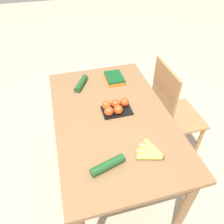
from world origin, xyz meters
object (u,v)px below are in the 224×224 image
at_px(chair, 171,113).
at_px(banana_bunch, 151,152).
at_px(carrot_bag, 114,78).
at_px(cucumber_near, 108,165).
at_px(cucumber_far, 81,83).
at_px(tomato_pack, 115,107).

height_order(chair, banana_bunch, chair).
height_order(carrot_bag, cucumber_near, same).
bearing_deg(chair, carrot_bag, 60.31).
height_order(banana_bunch, cucumber_far, cucumber_far).
height_order(banana_bunch, cucumber_near, cucumber_near).
bearing_deg(banana_bunch, cucumber_far, -160.51).
distance_m(chair, cucumber_far, 0.84).
relative_size(cucumber_near, cucumber_far, 1.04).
relative_size(banana_bunch, cucumber_far, 0.80).
distance_m(chair, carrot_bag, 0.60).
xyz_separation_m(chair, cucumber_far, (-0.26, -0.74, 0.28)).
xyz_separation_m(chair, cucumber_near, (0.57, -0.73, 0.28)).
xyz_separation_m(carrot_bag, cucumber_near, (0.83, -0.27, -0.00)).
height_order(chair, carrot_bag, chair).
height_order(chair, cucumber_near, chair).
bearing_deg(carrot_bag, chair, 60.19).
xyz_separation_m(chair, banana_bunch, (0.54, -0.46, 0.28)).
xyz_separation_m(carrot_bag, cucumber_far, (0.00, -0.29, -0.00)).
bearing_deg(tomato_pack, carrot_bag, 165.21).
relative_size(tomato_pack, cucumber_near, 1.00).
bearing_deg(cucumber_near, banana_bunch, 94.65).
bearing_deg(cucumber_far, chair, 70.71).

